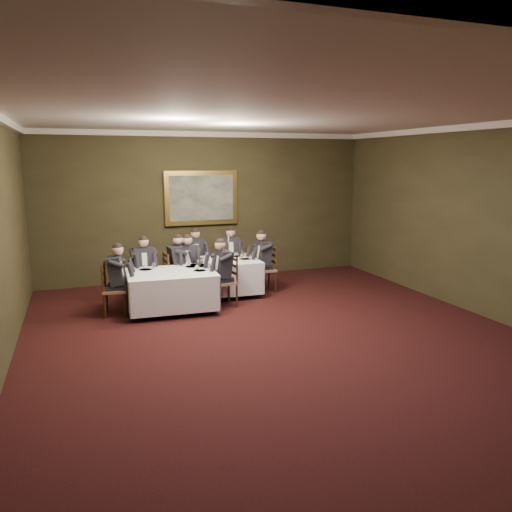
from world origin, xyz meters
TOP-DOWN VIEW (x-y plane):
  - ground at (0.00, 0.00)m, footprint 10.00×10.00m
  - ceiling at (0.00, 0.00)m, footprint 8.00×10.00m
  - back_wall at (0.00, 5.00)m, footprint 8.00×0.10m
  - right_wall at (4.00, 0.00)m, footprint 0.10×10.00m
  - crown_molding at (0.00, 0.00)m, footprint 8.00×10.00m
  - table_main at (-0.16, 3.27)m, footprint 1.60×1.23m
  - table_second at (-1.36, 2.50)m, footprint 1.71×1.34m
  - chair_main_backleft at (-0.56, 4.08)m, footprint 0.51×0.50m
  - diner_main_backleft at (-0.56, 4.07)m, footprint 0.48×0.55m
  - chair_main_backright at (0.28, 4.06)m, footprint 0.49×0.48m
  - diner_main_backright at (0.28, 4.05)m, footprint 0.46×0.53m
  - chair_main_endleft at (-1.15, 3.29)m, footprint 0.46×0.48m
  - diner_main_endleft at (-1.13, 3.29)m, footprint 0.51×0.45m
  - chair_main_endright at (0.83, 3.25)m, footprint 0.43×0.45m
  - diner_main_endright at (0.82, 3.25)m, footprint 0.49×0.43m
  - chair_sec_backleft at (-1.77, 3.37)m, footprint 0.47×0.45m
  - diner_sec_backleft at (-1.77, 3.36)m, footprint 0.44×0.50m
  - chair_sec_backright at (-0.88, 3.33)m, footprint 0.45×0.43m
  - diner_sec_backright at (-0.88, 3.32)m, footprint 0.43×0.49m
  - chair_sec_endright at (-0.32, 2.46)m, footprint 0.47×0.49m
  - diner_sec_endright at (-0.33, 2.46)m, footprint 0.52×0.45m
  - chair_sec_endleft at (-2.41, 2.55)m, footprint 0.49×0.50m
  - diner_sec_endleft at (-2.40, 2.55)m, footprint 0.54×0.47m
  - centerpiece at (-0.12, 3.29)m, footprint 0.26×0.24m
  - candlestick at (0.01, 3.27)m, footprint 0.08×0.08m
  - place_setting_table_main at (-0.52, 3.63)m, footprint 0.33×0.31m
  - place_setting_table_second at (-1.74, 2.90)m, footprint 0.33×0.31m
  - painting at (-0.16, 4.94)m, footprint 1.76×0.09m

SIDE VIEW (x-z plane):
  - ground at x=0.00m, z-range 0.00..0.00m
  - chair_main_backleft at x=-0.56m, z-range -0.22..0.78m
  - chair_main_backright at x=0.28m, z-range -0.22..0.78m
  - chair_main_endleft at x=-1.15m, z-range -0.22..0.78m
  - chair_main_endright at x=0.83m, z-range -0.22..0.78m
  - chair_sec_backleft at x=-1.77m, z-range -0.22..0.78m
  - chair_sec_backright at x=-0.88m, z-range -0.22..0.78m
  - chair_sec_endright at x=-0.32m, z-range -0.22..0.78m
  - chair_sec_endleft at x=-2.41m, z-range -0.22..0.78m
  - table_main at x=-0.16m, z-range 0.12..0.78m
  - table_second at x=-1.36m, z-range 0.12..0.78m
  - diner_main_backleft at x=-0.56m, z-range -0.16..1.19m
  - diner_main_backright at x=0.28m, z-range -0.16..1.19m
  - diner_main_endleft at x=-1.13m, z-range -0.16..1.19m
  - diner_main_endright at x=0.82m, z-range -0.16..1.19m
  - diner_sec_backleft at x=-1.77m, z-range -0.16..1.19m
  - diner_sec_backright at x=-0.88m, z-range -0.16..1.19m
  - diner_sec_endright at x=-0.33m, z-range -0.16..1.19m
  - diner_sec_endleft at x=-2.40m, z-range -0.16..1.19m
  - place_setting_table_main at x=-0.52m, z-range 0.73..0.87m
  - place_setting_table_second at x=-1.74m, z-range 0.73..0.87m
  - centerpiece at x=-0.12m, z-range 0.77..1.02m
  - candlestick at x=0.01m, z-range 0.69..1.23m
  - back_wall at x=0.00m, z-range 0.00..3.50m
  - right_wall at x=4.00m, z-range 0.00..3.50m
  - painting at x=-0.16m, z-range 1.32..2.60m
  - crown_molding at x=0.00m, z-range 3.38..3.50m
  - ceiling at x=0.00m, z-range 3.45..3.55m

